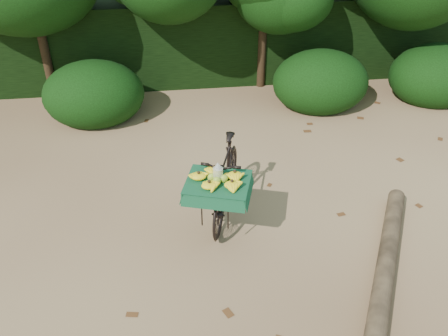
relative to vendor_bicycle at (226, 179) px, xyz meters
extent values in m
plane|color=tan|center=(0.87, -1.06, -0.57)|extent=(80.00, 80.00, 0.00)
imported|color=black|center=(0.01, 0.02, -0.02)|extent=(1.05, 1.92, 1.11)
cube|color=black|center=(-0.17, -0.55, 0.34)|extent=(0.53, 0.59, 0.03)
cube|color=#16552F|center=(-0.17, -0.55, 0.36)|extent=(0.96, 0.88, 0.01)
ellipsoid|color=#93B02A|center=(-0.10, -0.57, 0.41)|extent=(0.11, 0.09, 0.12)
ellipsoid|color=#93B02A|center=(-0.15, -0.49, 0.41)|extent=(0.11, 0.09, 0.12)
ellipsoid|color=#93B02A|center=(-0.25, -0.53, 0.41)|extent=(0.11, 0.09, 0.12)
ellipsoid|color=#93B02A|center=(-0.19, -0.61, 0.41)|extent=(0.11, 0.09, 0.12)
cylinder|color=#EAE5C6|center=(-0.17, -0.54, 0.47)|extent=(0.13, 0.13, 0.17)
cylinder|color=brown|center=(1.77, -1.54, -0.45)|extent=(1.78, 2.95, 0.23)
cube|color=black|center=(0.87, 5.24, 0.33)|extent=(26.00, 1.80, 1.80)
camera|label=1|loc=(-0.72, -5.39, 3.81)|focal=38.00mm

